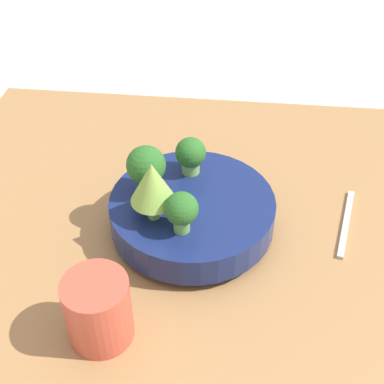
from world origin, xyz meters
The scene contains 9 objects.
ground_plane centered at (0.00, 0.00, 0.00)m, with size 6.00×6.00×0.00m, color beige.
table centered at (0.00, 0.00, 0.02)m, with size 0.81×0.88×0.05m.
bowl centered at (0.00, -0.02, 0.08)m, with size 0.26×0.26×0.06m.
broccoli_floret_back centered at (0.01, 0.05, 0.16)m, with size 0.06×0.06×0.08m.
broccoli_floret_left centered at (-0.07, -0.02, 0.15)m, with size 0.05×0.05×0.07m.
romanesco_piece_far centered at (-0.04, 0.03, 0.17)m, with size 0.07×0.07×0.10m.
broccoli_floret_right centered at (0.07, -0.01, 0.14)m, with size 0.05×0.05×0.06m.
cup centered at (-0.21, 0.07, 0.10)m, with size 0.09×0.09×0.10m.
fork centered at (0.04, -0.27, 0.05)m, with size 0.16×0.04×0.01m.
Camera 1 is at (-0.61, -0.09, 0.65)m, focal length 50.00 mm.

